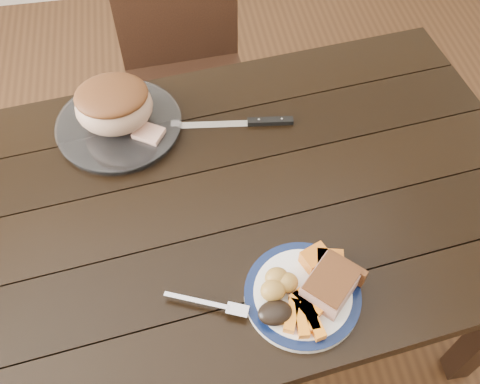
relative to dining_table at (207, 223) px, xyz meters
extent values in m
plane|color=#472B16|center=(0.00, 0.00, -0.66)|extent=(4.00, 4.00, 0.00)
cube|color=black|center=(0.00, 0.00, 0.07)|extent=(1.69, 1.07, 0.04)
cube|color=black|center=(0.67, 0.45, -0.30)|extent=(0.07, 0.07, 0.71)
cube|color=black|center=(0.02, 0.65, -0.21)|extent=(0.45, 0.45, 0.04)
cube|color=black|center=(0.01, 0.85, 0.04)|extent=(0.42, 0.07, 0.46)
cube|color=black|center=(0.19, 0.84, -0.44)|extent=(0.04, 0.04, 0.43)
cube|color=black|center=(0.21, 0.48, -0.44)|extent=(0.04, 0.04, 0.43)
cube|color=black|center=(-0.17, 0.82, -0.44)|extent=(0.04, 0.04, 0.43)
cube|color=black|center=(-0.15, 0.46, -0.44)|extent=(0.04, 0.04, 0.43)
cylinder|color=white|center=(0.17, -0.27, 0.10)|extent=(0.24, 0.24, 0.02)
torus|color=#0B1639|center=(0.17, -0.27, 0.11)|extent=(0.24, 0.24, 0.02)
cylinder|color=white|center=(-0.19, 0.27, 0.10)|extent=(0.32, 0.32, 0.02)
cube|color=tan|center=(0.22, -0.28, 0.14)|extent=(0.14, 0.14, 0.05)
ellipsoid|color=gold|center=(0.12, -0.24, 0.13)|extent=(0.05, 0.05, 0.04)
ellipsoid|color=gold|center=(0.11, -0.27, 0.14)|extent=(0.05, 0.05, 0.04)
ellipsoid|color=gold|center=(0.14, -0.25, 0.13)|extent=(0.05, 0.04, 0.04)
cube|color=orange|center=(0.15, -0.34, 0.12)|extent=(0.03, 0.07, 0.02)
cube|color=orange|center=(0.17, -0.30, 0.12)|extent=(0.06, 0.07, 0.02)
cube|color=orange|center=(0.16, -0.31, 0.12)|extent=(0.05, 0.07, 0.02)
cube|color=orange|center=(0.13, -0.32, 0.12)|extent=(0.05, 0.07, 0.02)
cube|color=orange|center=(0.17, -0.33, 0.12)|extent=(0.03, 0.07, 0.02)
cube|color=orange|center=(0.17, -0.34, 0.12)|extent=(0.04, 0.07, 0.02)
cube|color=orange|center=(0.21, -0.21, 0.13)|extent=(0.07, 0.06, 0.04)
cube|color=orange|center=(0.24, -0.22, 0.13)|extent=(0.06, 0.06, 0.04)
ellipsoid|color=black|center=(0.10, -0.31, 0.13)|extent=(0.07, 0.05, 0.03)
cube|color=silver|center=(-0.05, -0.26, 0.11)|extent=(0.13, 0.06, 0.00)
cube|color=silver|center=(0.03, -0.29, 0.11)|extent=(0.05, 0.04, 0.00)
ellipsoid|color=tan|center=(-0.19, 0.27, 0.17)|extent=(0.19, 0.17, 0.13)
cube|color=tan|center=(-0.11, 0.22, 0.12)|extent=(0.09, 0.08, 0.02)
cube|color=silver|center=(0.04, 0.24, 0.09)|extent=(0.20, 0.05, 0.00)
cube|color=black|center=(0.20, 0.22, 0.10)|extent=(0.12, 0.03, 0.01)
camera|label=1|loc=(-0.04, -0.72, 1.13)|focal=40.00mm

